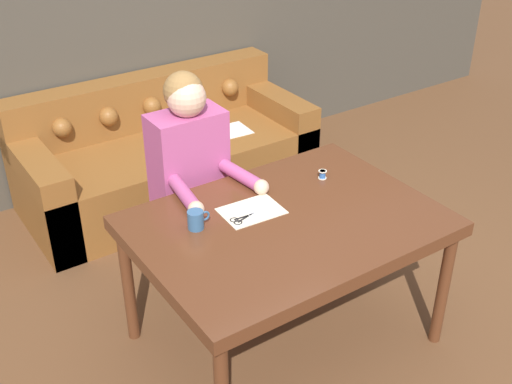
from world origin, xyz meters
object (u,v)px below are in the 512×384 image
Objects in this scene: dining_table at (287,231)px; mug at (196,220)px; scissors at (244,218)px; couch at (165,156)px; person at (191,185)px; thread_spool at (322,175)px.

dining_table is 12.61× the size of mug.
scissors reaches higher than dining_table.
couch is 9.03× the size of scissors.
person is 0.57m from scissors.
person is (-0.34, -1.03, 0.36)m from couch.
person is 0.72m from thread_spool.
scissors is 4.99× the size of thread_spool.
dining_table is 6.35× the size of scissors.
couch is at bearing 97.43° from thread_spool.
mug is (-0.24, -0.50, 0.13)m from person.
thread_spool is at bearing 9.85° from scissors.
mug is (-0.39, 0.18, 0.11)m from dining_table.
thread_spool is (0.56, 0.10, 0.02)m from scissors.
mug is at bearing -176.92° from thread_spool.
mug is at bearing 155.60° from dining_table.
dining_table is 0.46m from thread_spool.
couch is 1.69m from scissors.
dining_table is 31.67× the size of thread_spool.
dining_table is 0.22m from scissors.
mug is at bearing -110.97° from couch.
dining_table is 1.10× the size of person.
person is at bearing -108.44° from couch.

